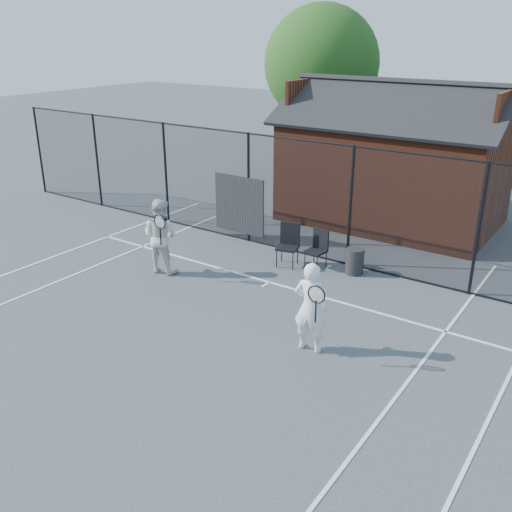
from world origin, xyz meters
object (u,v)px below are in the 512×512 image
Objects in this scene: player_front at (311,307)px; chair_right at (287,246)px; player_back at (160,236)px; clubhouse at (394,168)px; chair_left at (316,250)px; waste_bin at (355,261)px.

player_front is 1.66× the size of chair_right.
player_front is 4.90m from player_back.
clubhouse is 4.73m from chair_left.
clubhouse reaches higher than player_front.
chair_right is (-0.63, -0.31, 0.06)m from chair_left.
chair_left reaches higher than waste_bin.
chair_right is at bearing -146.12° from chair_left.
player_front reaches higher than chair_right.
player_back reaches higher than chair_right.
clubhouse is at bearing 66.31° from player_back.
player_front is at bearing -67.01° from chair_right.
clubhouse is 5.07m from chair_right.
player_back is at bearing -134.10° from chair_left.
clubhouse is at bearing 67.47° from chair_right.
waste_bin is at bearing -78.56° from clubhouse.
clubhouse is at bearing 101.44° from waste_bin.
player_back is 1.74× the size of chair_right.
player_front is at bearing -77.93° from clubhouse.
player_back is at bearing 166.23° from player_front.
chair_right is (-0.70, -4.90, -1.09)m from clubhouse.
clubhouse is at bearing 102.07° from player_front.
waste_bin is (-0.84, 3.67, -0.55)m from player_front.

